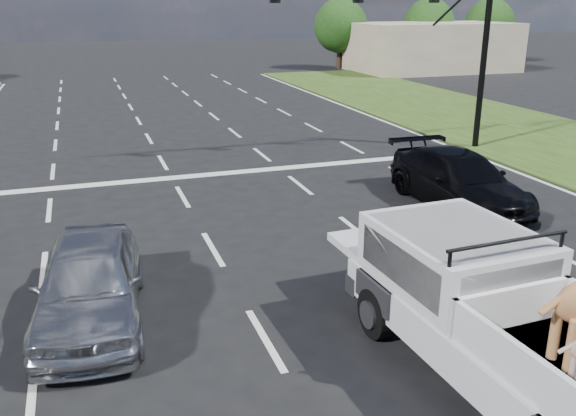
{
  "coord_description": "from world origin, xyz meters",
  "views": [
    {
      "loc": [
        -4.19,
        -8.3,
        5.2
      ],
      "look_at": [
        -0.68,
        2.0,
        1.49
      ],
      "focal_mm": 38.0,
      "sensor_mm": 36.0,
      "label": 1
    }
  ],
  "objects_px": {
    "silver_sedan": "(89,282)",
    "black_coupe": "(459,181)",
    "pickup_truck": "(503,317)",
    "traffic_signal": "(428,15)"
  },
  "relations": [
    {
      "from": "pickup_truck",
      "to": "black_coupe",
      "type": "distance_m",
      "value": 7.99
    },
    {
      "from": "pickup_truck",
      "to": "silver_sedan",
      "type": "xyz_separation_m",
      "value": [
        -5.41,
        3.7,
        -0.31
      ]
    },
    {
      "from": "traffic_signal",
      "to": "silver_sedan",
      "type": "distance_m",
      "value": 15.16
    },
    {
      "from": "traffic_signal",
      "to": "black_coupe",
      "type": "bearing_deg",
      "value": -110.98
    },
    {
      "from": "traffic_signal",
      "to": "pickup_truck",
      "type": "relative_size",
      "value": 1.54
    },
    {
      "from": "pickup_truck",
      "to": "silver_sedan",
      "type": "relative_size",
      "value": 1.4
    },
    {
      "from": "silver_sedan",
      "to": "traffic_signal",
      "type": "bearing_deg",
      "value": 43.33
    },
    {
      "from": "silver_sedan",
      "to": "black_coupe",
      "type": "xyz_separation_m",
      "value": [
        9.36,
        3.23,
        0.0
      ]
    },
    {
      "from": "traffic_signal",
      "to": "silver_sedan",
      "type": "height_order",
      "value": "traffic_signal"
    },
    {
      "from": "traffic_signal",
      "to": "pickup_truck",
      "type": "distance_m",
      "value": 14.55
    }
  ]
}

